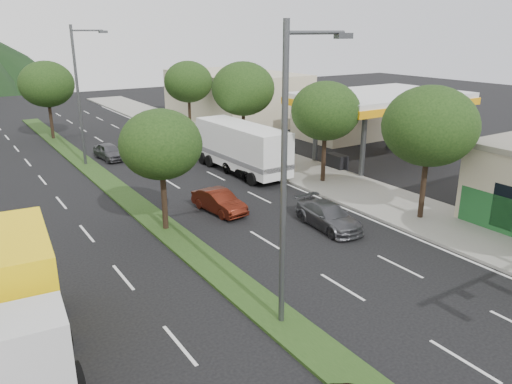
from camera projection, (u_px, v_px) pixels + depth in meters
sidewalk_right at (284, 164)px, 37.28m from camera, size 5.00×90.00×0.15m
median at (106, 181)px, 33.22m from camera, size 1.60×56.00×0.12m
gas_canopy at (380, 101)px, 36.82m from camera, size 12.20×8.20×5.25m
bldg_right_far at (235, 96)px, 55.26m from camera, size 10.00×16.00×5.20m
tree_r_b at (430, 126)px, 25.11m from camera, size 4.80×4.80×6.94m
tree_r_c at (326, 111)px, 31.58m from camera, size 4.40×4.40×6.48m
tree_r_d at (243, 89)px, 39.42m from camera, size 5.00×5.00×7.17m
tree_r_e at (188, 82)px, 47.48m from camera, size 4.60×4.60×6.71m
tree_med_near at (161, 145)px, 23.89m from camera, size 4.00×4.00×6.02m
tree_med_far at (47, 84)px, 44.44m from camera, size 4.80×4.80×6.94m
streetlight_near at (289, 167)px, 15.66m from camera, size 2.60×0.25×10.00m
streetlight_mid at (81, 89)px, 35.59m from camera, size 2.60×0.25×10.00m
car_queue_a at (157, 161)px, 35.74m from camera, size 1.86×3.97×1.31m
car_queue_b at (328, 216)px, 25.44m from camera, size 2.08×4.42×1.25m
car_queue_c at (219, 201)px, 27.57m from camera, size 1.74×3.88×1.24m
car_queue_d at (248, 168)px, 34.17m from camera, size 1.98×4.29×1.19m
car_queue_e at (109, 152)px, 38.77m from camera, size 1.78×3.75×1.24m
box_truck at (12, 305)px, 15.11m from camera, size 3.46×7.65×3.66m
motorhome at (241, 147)px, 35.01m from camera, size 2.98×8.88×3.38m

